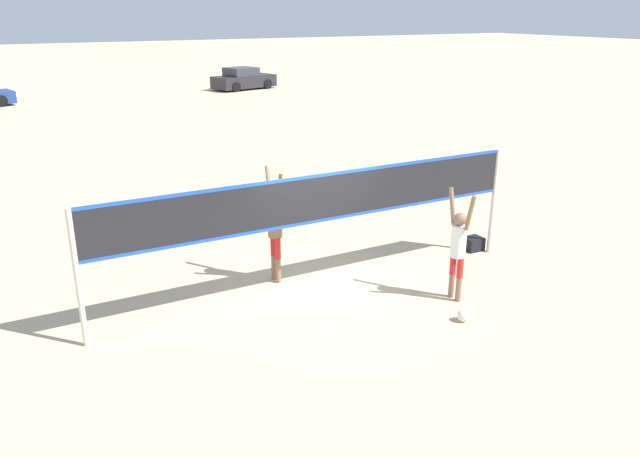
# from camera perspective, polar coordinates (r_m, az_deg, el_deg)

# --- Properties ---
(ground_plane) EXTENTS (200.00, 200.00, 0.00)m
(ground_plane) POSITION_cam_1_polar(r_m,az_deg,el_deg) (12.08, 0.00, -5.74)
(ground_plane) COLOR #C6B28C
(volleyball_net) EXTENTS (8.70, 0.10, 2.33)m
(volleyball_net) POSITION_cam_1_polar(r_m,az_deg,el_deg) (11.45, 0.00, 2.17)
(volleyball_net) COLOR beige
(volleyball_net) RESTS_ON ground_plane
(player_spiker) EXTENTS (0.28, 0.70, 2.10)m
(player_spiker) POSITION_cam_1_polar(r_m,az_deg,el_deg) (11.61, 12.53, -1.38)
(player_spiker) COLOR #8C664C
(player_spiker) RESTS_ON ground_plane
(player_blocker) EXTENTS (0.28, 0.73, 2.30)m
(player_blocker) POSITION_cam_1_polar(r_m,az_deg,el_deg) (12.11, -4.14, 0.52)
(player_blocker) COLOR #8C664C
(player_blocker) RESTS_ON ground_plane
(volleyball) EXTENTS (0.22, 0.22, 0.22)m
(volleyball) POSITION_cam_1_polar(r_m,az_deg,el_deg) (11.21, 12.98, -7.76)
(volleyball) COLOR silver
(volleyball) RESTS_ON ground_plane
(gear_bag) EXTENTS (0.41, 0.36, 0.29)m
(gear_bag) POSITION_cam_1_polar(r_m,az_deg,el_deg) (14.45, 13.82, -1.35)
(gear_bag) COLOR black
(gear_bag) RESTS_ON ground_plane
(parked_car_near) EXTENTS (4.52, 2.82, 1.44)m
(parked_car_near) POSITION_cam_1_polar(r_m,az_deg,el_deg) (43.42, -7.03, 13.38)
(parked_car_near) COLOR #232328
(parked_car_near) RESTS_ON ground_plane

